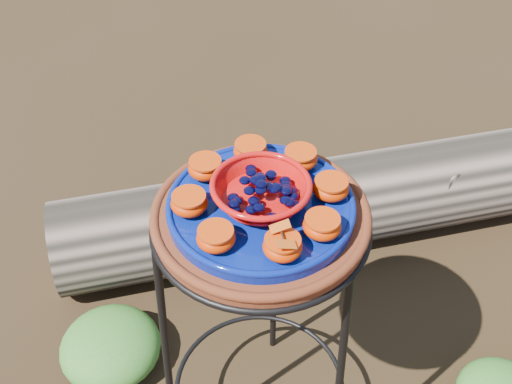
% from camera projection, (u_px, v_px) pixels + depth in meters
% --- Properties ---
extents(plant_stand, '(0.44, 0.44, 0.70)m').
position_uv_depth(plant_stand, '(260.00, 336.00, 1.40)').
color(plant_stand, black).
rests_on(plant_stand, ground).
extents(terracotta_saucer, '(0.39, 0.39, 0.03)m').
position_uv_depth(terracotta_saucer, '(261.00, 218.00, 1.15)').
color(terracotta_saucer, '#5B2417').
rests_on(terracotta_saucer, plant_stand).
extents(cobalt_plate, '(0.33, 0.33, 0.02)m').
position_uv_depth(cobalt_plate, '(261.00, 208.00, 1.13)').
color(cobalt_plate, '#001559').
rests_on(cobalt_plate, terracotta_saucer).
extents(red_bowl, '(0.17, 0.17, 0.05)m').
position_uv_depth(red_bowl, '(261.00, 193.00, 1.11)').
color(red_bowl, red).
rests_on(red_bowl, cobalt_plate).
extents(glass_gems, '(0.13, 0.13, 0.02)m').
position_uv_depth(glass_gems, '(261.00, 179.00, 1.09)').
color(glass_gems, black).
rests_on(glass_gems, red_bowl).
extents(orange_half_0, '(0.06, 0.06, 0.04)m').
position_uv_depth(orange_half_0, '(282.00, 247.00, 1.03)').
color(orange_half_0, '#B90000').
rests_on(orange_half_0, cobalt_plate).
extents(orange_half_1, '(0.06, 0.06, 0.04)m').
position_uv_depth(orange_half_1, '(322.00, 226.00, 1.06)').
color(orange_half_1, '#B90000').
rests_on(orange_half_1, cobalt_plate).
extents(orange_half_2, '(0.06, 0.06, 0.04)m').
position_uv_depth(orange_half_2, '(331.00, 188.00, 1.13)').
color(orange_half_2, '#B90000').
rests_on(orange_half_2, cobalt_plate).
extents(orange_half_3, '(0.06, 0.06, 0.04)m').
position_uv_depth(orange_half_3, '(300.00, 159.00, 1.19)').
color(orange_half_3, '#B90000').
rests_on(orange_half_3, cobalt_plate).
extents(orange_half_4, '(0.06, 0.06, 0.04)m').
position_uv_depth(orange_half_4, '(250.00, 151.00, 1.21)').
color(orange_half_4, '#B90000').
rests_on(orange_half_4, cobalt_plate).
extents(orange_half_5, '(0.06, 0.06, 0.04)m').
position_uv_depth(orange_half_5, '(206.00, 168.00, 1.17)').
color(orange_half_5, '#B90000').
rests_on(orange_half_5, cobalt_plate).
extents(orange_half_6, '(0.06, 0.06, 0.04)m').
position_uv_depth(orange_half_6, '(189.00, 203.00, 1.10)').
color(orange_half_6, '#B90000').
rests_on(orange_half_6, cobalt_plate).
extents(orange_half_7, '(0.06, 0.06, 0.04)m').
position_uv_depth(orange_half_7, '(216.00, 238.00, 1.04)').
color(orange_half_7, '#B90000').
rests_on(orange_half_7, cobalt_plate).
extents(butterfly, '(0.08, 0.07, 0.01)m').
position_uv_depth(butterfly, '(283.00, 236.00, 1.01)').
color(butterfly, '#C64D12').
rests_on(butterfly, orange_half_0).
extents(driftwood_log, '(1.55, 0.97, 0.28)m').
position_uv_depth(driftwood_log, '(304.00, 207.00, 2.00)').
color(driftwood_log, black).
rests_on(driftwood_log, ground).
extents(foliage_left, '(0.27, 0.27, 0.14)m').
position_uv_depth(foliage_left, '(110.00, 346.00, 1.71)').
color(foliage_left, '#376C26').
rests_on(foliage_left, ground).
extents(foliage_back, '(0.29, 0.29, 0.14)m').
position_uv_depth(foliage_back, '(272.00, 213.00, 2.08)').
color(foliage_back, '#376C26').
rests_on(foliage_back, ground).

